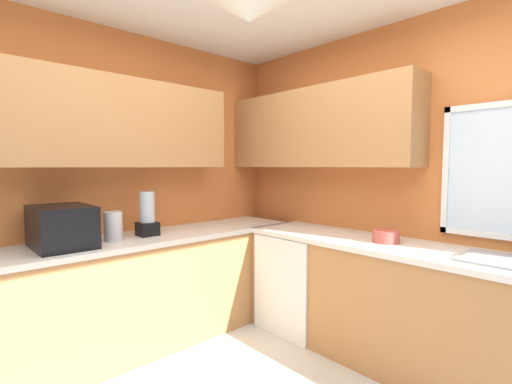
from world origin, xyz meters
name	(u,v)px	position (x,y,z in m)	size (l,w,h in m)	color
room_shell	(236,114)	(-0.75, 0.55, 1.83)	(3.69, 3.51, 2.66)	#D17238
counter_run_left	(125,295)	(-1.48, 0.00, 0.45)	(0.65, 3.12, 0.89)	#AD7542
counter_run_back	(416,310)	(0.21, 1.39, 0.45)	(2.78, 0.65, 0.89)	#AD7542
dishwasher	(301,280)	(-0.82, 1.36, 0.42)	(0.60, 0.60, 0.85)	white
microwave	(62,227)	(-1.48, -0.43, 1.04)	(0.48, 0.36, 0.29)	black
kettle	(113,226)	(-1.46, -0.08, 1.01)	(0.13, 0.13, 0.22)	#B7B7BC
bowl	(386,236)	(-0.03, 1.39, 0.94)	(0.19, 0.19, 0.09)	#B74C42
blender_appliance	(147,216)	(-1.48, 0.20, 1.06)	(0.15, 0.15, 0.36)	black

